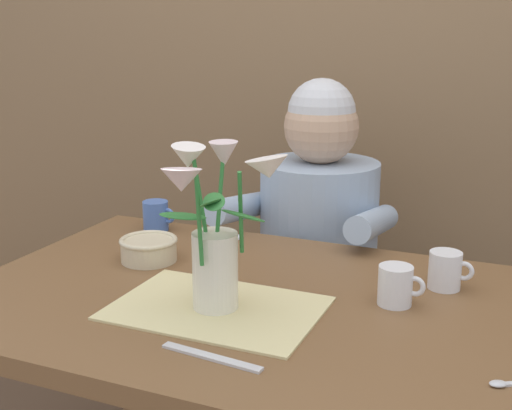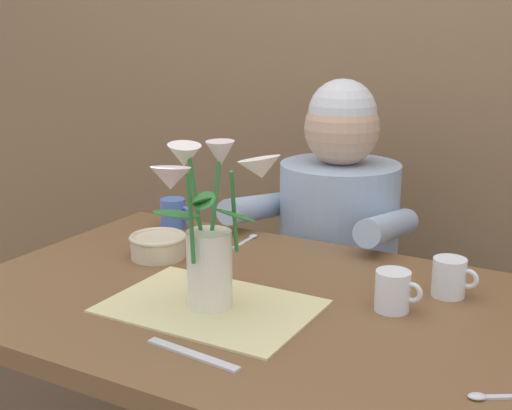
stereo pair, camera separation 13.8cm
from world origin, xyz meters
The scene contains 11 objects.
wood_panel_backdrop centered at (0.00, 1.05, 1.25)m, with size 4.00×0.10×2.50m, color brown.
dining_table centered at (0.00, 0.00, 0.64)m, with size 1.20×0.80×0.74m.
seated_person centered at (-0.06, 0.62, 0.56)m, with size 0.45×0.47×1.14m.
striped_placemat centered at (-0.04, -0.09, 0.74)m, with size 0.40×0.28×0.01m, color beige.
flower_vase centered at (-0.03, -0.09, 0.91)m, with size 0.25×0.23×0.32m.
ceramic_bowl centered at (-0.31, 0.10, 0.77)m, with size 0.14×0.14×0.06m.
dinner_knife centered at (0.04, -0.27, 0.74)m, with size 0.19×0.02×0.01m, color silver.
ceramic_mug centered at (0.28, 0.08, 0.78)m, with size 0.09×0.07×0.08m.
tea_cup centered at (0.36, 0.20, 0.78)m, with size 0.09×0.07×0.08m.
coffee_cup centered at (-0.42, 0.32, 0.78)m, with size 0.09×0.07×0.08m.
spoon_0 centered at (-0.18, 0.32, 0.74)m, with size 0.02×0.12×0.01m.
Camera 1 is at (0.52, -1.18, 1.28)m, focal length 47.44 mm.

